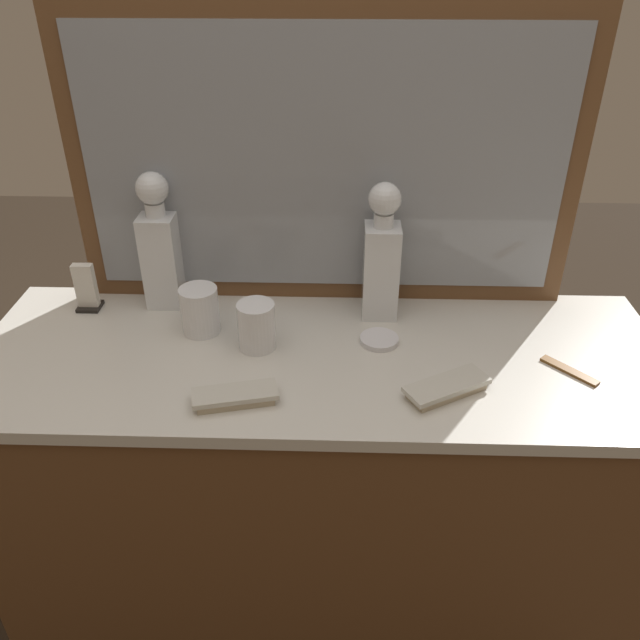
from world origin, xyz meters
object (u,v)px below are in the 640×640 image
Objects in this scene: crystal_tumbler_center at (257,328)px; silver_brush_rear at (235,396)px; tortoiseshell_comb at (569,371)px; napkin_holder at (87,290)px; crystal_decanter_right at (161,253)px; crystal_decanter_front at (381,264)px; silver_brush_left at (447,388)px; crystal_tumbler_rear at (200,312)px; porcelain_dish at (379,340)px.

silver_brush_rear is at bearing -96.25° from crystal_tumbler_center.
tortoiseshell_comb is 0.92× the size of napkin_holder.
crystal_tumbler_center is at bearing -37.62° from crystal_decanter_right.
crystal_decanter_front is at bearing 49.59° from silver_brush_rear.
napkin_holder is at bearing 168.18° from tortoiseshell_comb.
silver_brush_left is 1.57× the size of napkin_holder.
crystal_tumbler_center is at bearing 83.75° from silver_brush_rear.
crystal_tumbler_rear is 0.76m from tortoiseshell_comb.
crystal_decanter_right is 0.19m from napkin_holder.
crystal_decanter_front is 2.78× the size of napkin_holder.
silver_brush_left is at bearing -28.20° from crystal_decanter_right.
crystal_decanter_right is 0.18m from crystal_tumbler_rear.
silver_brush_rear is 1.62× the size of tortoiseshell_comb.
crystal_decanter_front is at bearing 111.55° from silver_brush_left.
silver_brush_left is at bearing -20.57° from napkin_holder.
tortoiseshell_comb is at bearing 16.77° from silver_brush_left.
crystal_decanter_right reaches higher than crystal_tumbler_rear.
crystal_tumbler_center is 0.62m from tortoiseshell_comb.
silver_brush_rear is at bearing -174.39° from silver_brush_left.
silver_brush_left reaches higher than tortoiseshell_comb.
crystal_tumbler_rear reaches higher than silver_brush_rear.
crystal_tumbler_center reaches higher than tortoiseshell_comb.
crystal_tumbler_rear is at bearing 157.92° from silver_brush_left.
crystal_decanter_right is 3.03× the size of crystal_tumbler_rear.
silver_brush_left is 1.71× the size of tortoiseshell_comb.
crystal_decanter_front is at bearing -4.06° from crystal_decanter_right.
crystal_tumbler_center reaches higher than silver_brush_left.
crystal_tumbler_center is 0.19m from silver_brush_rear.
silver_brush_rear is 0.34m from porcelain_dish.
silver_brush_rear is (0.11, -0.24, -0.03)m from crystal_tumbler_rear.
silver_brush_rear is (-0.02, -0.18, -0.03)m from crystal_tumbler_center.
silver_brush_rear is 0.95× the size of silver_brush_left.
silver_brush_left is at bearing -21.36° from crystal_tumbler_center.
silver_brush_rear is at bearing -169.93° from tortoiseshell_comb.
crystal_tumbler_rear is at bearing 114.05° from silver_brush_rear.
crystal_decanter_right is 0.69m from silver_brush_left.
silver_brush_rear is 1.49× the size of napkin_holder.
crystal_decanter_right is at bearing 10.63° from napkin_holder.
silver_brush_rear reaches higher than porcelain_dish.
crystal_tumbler_rear is 0.29m from napkin_holder.
crystal_tumbler_center is at bearing -19.83° from napkin_holder.
porcelain_dish is (0.25, 0.02, -0.04)m from crystal_tumbler_center.
crystal_tumbler_center is at bearing -174.51° from porcelain_dish.
crystal_tumbler_center is at bearing -151.04° from crystal_decanter_front.
crystal_tumbler_rear is at bearing -17.75° from napkin_holder.
silver_brush_left is at bearing -163.23° from tortoiseshell_comb.
silver_brush_rear is at bearing -59.83° from crystal_decanter_right.
porcelain_dish is 0.38m from tortoiseshell_comb.
tortoiseshell_comb is (0.85, -0.25, -0.12)m from crystal_decanter_right.
crystal_tumbler_center is 0.40m from silver_brush_left.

